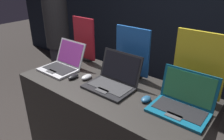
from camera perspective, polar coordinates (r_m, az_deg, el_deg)
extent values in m
cube|color=black|center=(3.16, 20.54, 16.00)|extent=(8.00, 0.05, 2.80)
cube|color=#282623|center=(2.10, -0.24, -15.06)|extent=(1.63, 0.73, 0.91)
cube|color=#B7B7BC|center=(2.17, -13.97, -0.02)|extent=(0.35, 0.25, 0.02)
cube|color=black|center=(2.17, -13.62, 0.43)|extent=(0.31, 0.18, 0.00)
cube|color=#3F3F42|center=(2.12, -15.59, -0.39)|extent=(0.10, 0.06, 0.00)
cube|color=#B7B7BC|center=(2.22, -10.75, 4.39)|extent=(0.35, 0.11, 0.23)
cube|color=#8C338C|center=(2.22, -10.88, 4.42)|extent=(0.31, 0.09, 0.20)
ellipsoid|color=black|center=(1.99, -10.08, -1.74)|extent=(0.06, 0.11, 0.03)
cube|color=black|center=(2.38, -7.04, 2.94)|extent=(0.16, 0.07, 0.02)
cube|color=red|center=(2.31, -7.34, 8.19)|extent=(0.28, 0.02, 0.43)
cube|color=black|center=(1.79, -1.01, -4.75)|extent=(0.39, 0.26, 0.02)
cube|color=#2D2D30|center=(1.80, -0.63, -4.18)|extent=(0.34, 0.18, 0.00)
cube|color=#3F3F42|center=(1.73, -2.65, -5.37)|extent=(0.11, 0.06, 0.00)
cube|color=black|center=(1.85, 2.28, 0.81)|extent=(0.39, 0.09, 0.25)
cube|color=black|center=(1.84, 2.16, 0.81)|extent=(0.35, 0.07, 0.22)
ellipsoid|color=#B2B2B7|center=(1.96, -6.65, -1.83)|extent=(0.07, 0.11, 0.04)
cube|color=black|center=(2.03, 5.07, -1.02)|extent=(0.19, 0.07, 0.02)
cube|color=#1E59B2|center=(1.94, 5.32, 4.95)|extent=(0.34, 0.02, 0.42)
cube|color=#0F5170|center=(1.58, 16.85, -10.51)|extent=(0.39, 0.25, 0.02)
cube|color=black|center=(1.58, 17.17, -9.84)|extent=(0.34, 0.17, 0.00)
cube|color=#3F3F42|center=(1.51, 15.78, -11.48)|extent=(0.11, 0.05, 0.00)
cube|color=#0F5170|center=(1.63, 19.41, -4.29)|extent=(0.39, 0.05, 0.24)
cube|color=#2D7F4C|center=(1.62, 19.33, -4.35)|extent=(0.35, 0.04, 0.21)
ellipsoid|color=navy|center=(1.65, 8.88, -7.51)|extent=(0.06, 0.10, 0.04)
cube|color=black|center=(1.81, 20.53, -6.01)|extent=(0.21, 0.07, 0.02)
cube|color=gold|center=(1.70, 21.79, 1.37)|extent=(0.37, 0.02, 0.48)
cylinder|color=#282833|center=(3.34, -13.03, -0.50)|extent=(0.26, 0.26, 0.82)
cylinder|color=#262628|center=(3.11, -14.38, 12.12)|extent=(0.32, 0.32, 0.68)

